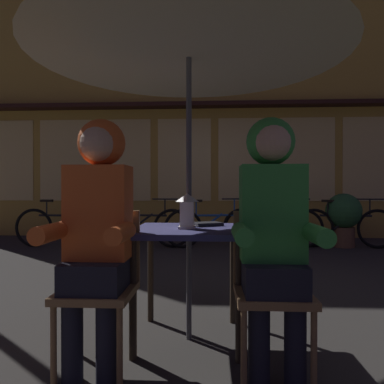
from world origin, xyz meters
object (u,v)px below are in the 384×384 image
chair_left (101,278)px  bicycle_second (143,227)px  lantern (187,210)px  patio_umbrella (189,29)px  bicycle_fifth (345,227)px  cafe_table (189,243)px  bicycle_third (212,227)px  person_left_hooded (98,217)px  chair_right (271,281)px  bicycle_fourth (273,227)px  book (207,224)px  person_right_hooded (273,217)px  potted_plant (344,215)px  bicycle_nearest (63,227)px

chair_left → bicycle_second: (-0.55, 4.12, -0.14)m
lantern → bicycle_second: 3.95m
patio_umbrella → bicycle_fifth: 4.84m
cafe_table → bicycle_third: 3.80m
bicycle_fifth → cafe_table: bearing=-122.1°
bicycle_second → person_left_hooded: bearing=-82.5°
chair_left → bicycle_second: bearing=97.6°
chair_right → bicycle_fourth: bearing=80.3°
bicycle_fourth → book: bicycle_fourth is taller
person_right_hooded → lantern: bearing=140.9°
cafe_table → bicycle_fifth: (2.41, 3.84, -0.29)m
cafe_table → patio_umbrella: 1.42m
potted_plant → book: bearing=-121.3°
bicycle_nearest → bicycle_fifth: same height
chair_right → person_right_hooded: person_right_hooded is taller
chair_left → person_right_hooded: (0.96, -0.06, 0.36)m
person_left_hooded → bicycle_nearest: size_ratio=0.83×
book → bicycle_second: bearing=80.0°
person_right_hooded → chair_left: bearing=176.6°
potted_plant → bicycle_fifth: bearing=-95.0°
book → potted_plant: size_ratio=0.22×
person_left_hooded → bicycle_third: person_left_hooded is taller
lantern → bicycle_fourth: lantern is taller
chair_left → bicycle_third: size_ratio=0.53×
patio_umbrella → person_right_hooded: patio_umbrella is taller
person_left_hooded → person_right_hooded: size_ratio=1.00×
bicycle_third → bicycle_fourth: (1.04, 0.04, 0.00)m
lantern → chair_right: 0.70m
cafe_table → person_left_hooded: 0.67m
book → cafe_table: bearing=-154.4°
bicycle_nearest → cafe_table: bearing=-56.8°
person_left_hooded → bicycle_fourth: size_ratio=0.83×
person_right_hooded → bicycle_second: (-1.51, 4.18, -0.50)m
lantern → bicycle_fifth: size_ratio=0.14×
bicycle_third → book: bicycle_third is taller
book → potted_plant: (2.30, 3.78, -0.21)m
person_right_hooded → book: bearing=122.0°
lantern → potted_plant: size_ratio=0.25×
bicycle_fifth → book: 4.36m
potted_plant → bicycle_nearest: bearing=-176.6°
lantern → bicycle_fourth: bearing=72.6°
bicycle_second → book: size_ratio=8.38×
chair_left → book: (0.60, 0.53, 0.26)m
bicycle_nearest → bicycle_fifth: 4.80m
person_left_hooded → bicycle_nearest: person_left_hooded is taller
bicycle_second → book: bearing=-72.3°
lantern → book: bearing=55.6°
person_left_hooded → bicycle_fourth: person_left_hooded is taller
lantern → person_left_hooded: person_left_hooded is taller
bicycle_second → bicycle_third: size_ratio=1.02×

